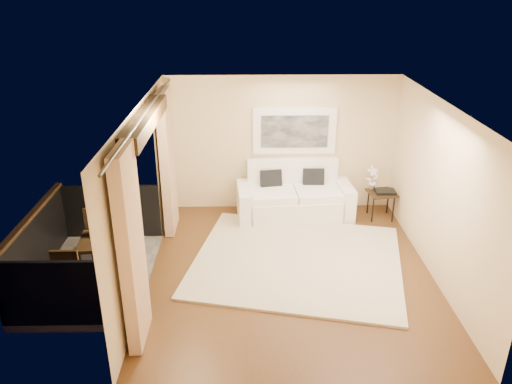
{
  "coord_description": "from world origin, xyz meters",
  "views": [
    {
      "loc": [
        -0.7,
        -6.88,
        4.4
      ],
      "look_at": [
        -0.54,
        0.82,
        1.05
      ],
      "focal_mm": 35.0,
      "sensor_mm": 36.0,
      "label": 1
    }
  ],
  "objects_px": {
    "sofa": "(294,197)",
    "balcony_chair_near": "(65,277)",
    "balcony_chair_far": "(101,229)",
    "orchid": "(373,178)",
    "side_table": "(382,195)",
    "bistro_table": "(103,244)",
    "ice_bucket": "(96,229)"
  },
  "relations": [
    {
      "from": "sofa",
      "to": "balcony_chair_far",
      "type": "relative_size",
      "value": 2.26
    },
    {
      "from": "orchid",
      "to": "bistro_table",
      "type": "relative_size",
      "value": 0.6
    },
    {
      "from": "sofa",
      "to": "ice_bucket",
      "type": "distance_m",
      "value": 3.96
    },
    {
      "from": "sofa",
      "to": "bistro_table",
      "type": "distance_m",
      "value": 3.93
    },
    {
      "from": "orchid",
      "to": "balcony_chair_near",
      "type": "height_order",
      "value": "orchid"
    },
    {
      "from": "side_table",
      "to": "ice_bucket",
      "type": "xyz_separation_m",
      "value": [
        -4.9,
        -2.09,
        0.41
      ]
    },
    {
      "from": "sofa",
      "to": "balcony_chair_far",
      "type": "height_order",
      "value": "sofa"
    },
    {
      "from": "bistro_table",
      "to": "ice_bucket",
      "type": "relative_size",
      "value": 3.95
    },
    {
      "from": "balcony_chair_far",
      "to": "orchid",
      "type": "bearing_deg",
      "value": -170.3
    },
    {
      "from": "ice_bucket",
      "to": "side_table",
      "type": "bearing_deg",
      "value": 23.11
    },
    {
      "from": "side_table",
      "to": "ice_bucket",
      "type": "relative_size",
      "value": 2.87
    },
    {
      "from": "sofa",
      "to": "side_table",
      "type": "height_order",
      "value": "sofa"
    },
    {
      "from": "ice_bucket",
      "to": "orchid",
      "type": "bearing_deg",
      "value": 25.38
    },
    {
      "from": "sofa",
      "to": "balcony_chair_near",
      "type": "relative_size",
      "value": 2.56
    },
    {
      "from": "side_table",
      "to": "bistro_table",
      "type": "xyz_separation_m",
      "value": [
        -4.78,
        -2.24,
        0.23
      ]
    },
    {
      "from": "sofa",
      "to": "balcony_chair_near",
      "type": "xyz_separation_m",
      "value": [
        -3.49,
        -3.0,
        0.14
      ]
    },
    {
      "from": "orchid",
      "to": "bistro_table",
      "type": "height_order",
      "value": "orchid"
    },
    {
      "from": "side_table",
      "to": "balcony_chair_far",
      "type": "xyz_separation_m",
      "value": [
        -5.03,
        -1.51,
        0.11
      ]
    },
    {
      "from": "orchid",
      "to": "balcony_chair_near",
      "type": "xyz_separation_m",
      "value": [
        -5.02,
        -2.99,
        -0.26
      ]
    },
    {
      "from": "side_table",
      "to": "ice_bucket",
      "type": "bearing_deg",
      "value": -156.89
    },
    {
      "from": "sofa",
      "to": "balcony_chair_far",
      "type": "distance_m",
      "value": 3.74
    },
    {
      "from": "sofa",
      "to": "bistro_table",
      "type": "height_order",
      "value": "sofa"
    },
    {
      "from": "sofa",
      "to": "balcony_chair_near",
      "type": "distance_m",
      "value": 4.6
    },
    {
      "from": "bistro_table",
      "to": "ice_bucket",
      "type": "height_order",
      "value": "ice_bucket"
    },
    {
      "from": "ice_bucket",
      "to": "sofa",
      "type": "bearing_deg",
      "value": 35.12
    },
    {
      "from": "bistro_table",
      "to": "ice_bucket",
      "type": "distance_m",
      "value": 0.26
    },
    {
      "from": "orchid",
      "to": "balcony_chair_near",
      "type": "distance_m",
      "value": 5.85
    },
    {
      "from": "bistro_table",
      "to": "balcony_chair_far",
      "type": "distance_m",
      "value": 0.78
    },
    {
      "from": "orchid",
      "to": "bistro_table",
      "type": "distance_m",
      "value": 5.2
    },
    {
      "from": "sofa",
      "to": "side_table",
      "type": "relative_size",
      "value": 3.99
    },
    {
      "from": "balcony_chair_far",
      "to": "sofa",
      "type": "bearing_deg",
      "value": -162.56
    },
    {
      "from": "side_table",
      "to": "balcony_chair_far",
      "type": "distance_m",
      "value": 5.25
    }
  ]
}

